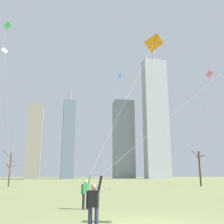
{
  "coord_description": "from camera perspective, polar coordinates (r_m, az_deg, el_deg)",
  "views": [
    {
      "loc": [
        -3.66,
        -10.05,
        1.9
      ],
      "look_at": [
        0.0,
        6.0,
        5.87
      ],
      "focal_mm": 41.76,
      "sensor_mm": 36.0,
      "label": 1
    }
  ],
  "objects": [
    {
      "name": "bare_tree_leftmost",
      "position": [
        48.49,
        18.64,
        -11.31
      ],
      "size": [
        2.62,
        1.38,
        5.93
      ],
      "color": "#4C3828",
      "rests_on": "ground"
    },
    {
      "name": "bare_tree_right_of_center",
      "position": [
        45.5,
        -21.43,
        -11.43
      ],
      "size": [
        2.25,
        2.4,
        5.63
      ],
      "color": "brown",
      "rests_on": "ground"
    },
    {
      "name": "distant_kite_high_overhead_green",
      "position": [
        35.9,
        -22.63,
        14.19
      ],
      "size": [
        2.7,
        0.96,
        20.67
      ],
      "color": "green",
      "rests_on": "ground"
    },
    {
      "name": "kite_flyer_midfield_left_orange",
      "position": [
        16.46,
        -0.87,
        -6.79
      ],
      "size": [
        6.49,
        2.6,
        12.79
      ],
      "color": "black",
      "rests_on": "ground"
    },
    {
      "name": "skyline_slender_spire",
      "position": [
        117.86,
        -16.64,
        -6.19
      ],
      "size": [
        6.12,
        9.46,
        31.64
      ],
      "color": "gray",
      "rests_on": "ground"
    },
    {
      "name": "distant_kite_low_near_trees_pink",
      "position": [
        39.31,
        20.44,
        6.09
      ],
      "size": [
        2.44,
        1.54,
        16.29
      ],
      "color": "pink",
      "rests_on": "ground"
    },
    {
      "name": "skyline_mid_tower_right",
      "position": [
        120.51,
        -9.55,
        -5.73
      ],
      "size": [
        5.41,
        6.39,
        40.82
      ],
      "color": "slate",
      "rests_on": "ground"
    },
    {
      "name": "distant_kite_drifting_left_blue",
      "position": [
        40.47,
        1.59,
        6.15
      ],
      "size": [
        2.82,
        3.88,
        17.58
      ],
      "color": "blue",
      "rests_on": "ground"
    },
    {
      "name": "distant_kite_drifting_right_white",
      "position": [
        34.89,
        -22.3,
        9.0
      ],
      "size": [
        2.2,
        2.46,
        17.21
      ],
      "color": "white",
      "rests_on": "ground"
    },
    {
      "name": "skyline_short_annex",
      "position": [
        134.18,
        9.56,
        -1.04
      ],
      "size": [
        11.96,
        5.98,
        66.6
      ],
      "color": "#9EA3AD",
      "rests_on": "ground"
    },
    {
      "name": "skyline_mid_tower_left",
      "position": [
        136.71,
        2.56,
        -5.85
      ],
      "size": [
        10.21,
        7.65,
        40.32
      ],
      "color": "gray",
      "rests_on": "ground"
    },
    {
      "name": "kite_flyer_far_back_teal",
      "position": [
        9.24,
        8.27,
        -8.47
      ],
      "size": [
        9.29,
        2.7,
        9.61
      ],
      "color": "#33384C",
      "rests_on": "ground"
    }
  ]
}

